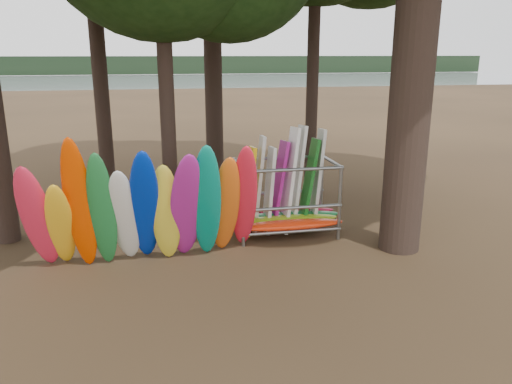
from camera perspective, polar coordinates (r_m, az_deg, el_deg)
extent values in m
plane|color=#47331E|center=(11.58, -1.21, -8.81)|extent=(120.00, 120.00, 0.00)
plane|color=gray|center=(70.57, -9.88, 11.54)|extent=(160.00, 160.00, 0.00)
cube|color=black|center=(120.43, -10.63, 14.07)|extent=(160.00, 4.00, 4.00)
cylinder|color=black|center=(17.00, -17.94, 18.88)|extent=(0.48, 0.48, 11.92)
cylinder|color=black|center=(17.19, 6.68, 19.07)|extent=(0.40, 0.40, 11.70)
cylinder|color=black|center=(12.97, -10.39, 15.10)|extent=(0.39, 0.39, 9.45)
ellipsoid|color=#EA2243|center=(11.88, -23.71, -2.78)|extent=(0.84, 1.51, 2.73)
ellipsoid|color=yellow|center=(11.86, -21.42, -3.61)|extent=(0.73, 1.53, 2.33)
ellipsoid|color=#DA3800|center=(11.51, -19.52, -1.47)|extent=(0.69, 1.17, 3.23)
ellipsoid|color=#1C6B30|center=(11.51, -17.16, -2.13)|extent=(0.60, 1.23, 2.92)
ellipsoid|color=silver|center=(11.65, -14.77, -2.78)|extent=(0.76, 1.44, 2.54)
ellipsoid|color=#0327AC|center=(11.47, -12.58, -1.75)|extent=(0.75, 1.78, 3.02)
ellipsoid|color=gold|center=(11.59, -10.24, -2.45)|extent=(0.76, 1.16, 2.58)
ellipsoid|color=#A41E86|center=(11.43, -7.95, -1.82)|extent=(0.89, 1.72, 2.90)
ellipsoid|color=#05826D|center=(11.42, -5.65, -1.30)|extent=(0.75, 1.71, 3.09)
ellipsoid|color=#E45C15|center=(11.75, -3.51, -1.63)|extent=(0.74, 1.60, 2.76)
ellipsoid|color=red|center=(11.84, -1.35, -0.83)|extent=(0.79, 1.90, 3.01)
ellipsoid|color=#F7320D|center=(13.19, 3.89, -3.76)|extent=(2.95, 0.55, 0.24)
ellipsoid|color=#93B418|center=(13.55, 3.45, -3.21)|extent=(2.91, 0.55, 0.24)
ellipsoid|color=#1A7738|center=(13.81, 3.16, -2.83)|extent=(3.24, 0.55, 0.24)
ellipsoid|color=#AD0D2D|center=(14.13, 2.81, -2.39)|extent=(3.16, 0.55, 0.24)
cube|color=yellow|center=(13.36, -0.76, 0.02)|extent=(0.35, 0.78, 2.42)
cube|color=silver|center=(13.53, 0.25, 0.79)|extent=(0.42, 0.77, 2.67)
cube|color=white|center=(13.51, 1.50, 0.11)|extent=(0.33, 0.77, 2.39)
cube|color=#A31B83|center=(13.67, 2.50, 0.64)|extent=(0.57, 0.81, 2.52)
cube|color=white|center=(13.55, 3.80, 1.29)|extent=(0.52, 0.84, 2.90)
cube|color=silver|center=(13.80, 4.69, 1.57)|extent=(0.47, 0.81, 2.92)
cube|color=#17671D|center=(13.77, 5.97, 0.79)|extent=(0.55, 0.77, 2.58)
cube|color=silver|center=(13.90, 6.96, 1.38)|extent=(0.41, 0.78, 2.82)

